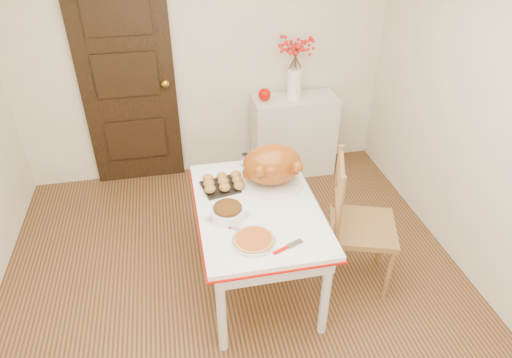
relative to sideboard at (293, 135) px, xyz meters
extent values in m
cube|color=#412111|center=(-0.84, -1.78, -0.41)|extent=(3.50, 4.00, 0.00)
cube|color=beige|center=(-0.84, 0.22, 0.84)|extent=(3.50, 0.00, 2.50)
cube|color=black|center=(-1.54, 0.19, 0.62)|extent=(0.85, 0.06, 2.06)
cube|color=beige|center=(0.00, 0.00, 0.00)|extent=(0.81, 0.36, 0.81)
sphere|color=#BF0900|center=(-0.30, 0.00, 0.46)|extent=(0.12, 0.12, 0.12)
cylinder|color=#AA4B17|center=(-0.78, -1.86, 0.34)|extent=(0.30, 0.30, 0.05)
cylinder|color=white|center=(-0.67, -0.98, 0.37)|extent=(0.06, 0.06, 0.10)
camera|label=1|loc=(-1.18, -3.86, 2.13)|focal=31.52mm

